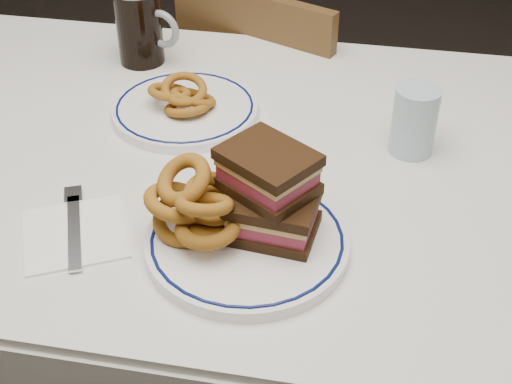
% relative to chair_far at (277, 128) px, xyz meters
% --- Properties ---
extents(dining_table, '(1.27, 0.87, 0.75)m').
position_rel_chair_far_xyz_m(dining_table, '(-0.08, -0.54, 0.19)').
color(dining_table, silver).
rests_on(dining_table, floor).
extents(chair_far, '(0.51, 0.51, 0.84)m').
position_rel_chair_far_xyz_m(chair_far, '(0.00, 0.00, 0.00)').
color(chair_far, '#4A3017').
rests_on(chair_far, floor).
extents(main_plate, '(0.28, 0.28, 0.02)m').
position_rel_chair_far_xyz_m(main_plate, '(0.08, -0.76, 0.30)').
color(main_plate, white).
rests_on(main_plate, dining_table).
extents(reuben_sandwich, '(0.15, 0.14, 0.12)m').
position_rel_chair_far_xyz_m(reuben_sandwich, '(0.10, -0.73, 0.37)').
color(reuben_sandwich, black).
rests_on(reuben_sandwich, main_plate).
extents(onion_rings_main, '(0.14, 0.12, 0.13)m').
position_rel_chair_far_xyz_m(onion_rings_main, '(0.01, -0.76, 0.35)').
color(onion_rings_main, brown).
rests_on(onion_rings_main, main_plate).
extents(ketchup_ramekin, '(0.05, 0.05, 0.03)m').
position_rel_chair_far_xyz_m(ketchup_ramekin, '(0.06, -0.67, 0.33)').
color(ketchup_ramekin, white).
rests_on(ketchup_ramekin, main_plate).
extents(beer_mug, '(0.13, 0.09, 0.15)m').
position_rel_chair_far_xyz_m(beer_mug, '(-0.23, -0.26, 0.37)').
color(beer_mug, black).
rests_on(beer_mug, dining_table).
extents(water_glass, '(0.07, 0.07, 0.11)m').
position_rel_chair_far_xyz_m(water_glass, '(0.29, -0.48, 0.35)').
color(water_glass, '#A5C5D5').
rests_on(water_glass, dining_table).
extents(far_plate, '(0.25, 0.25, 0.02)m').
position_rel_chair_far_xyz_m(far_plate, '(-0.09, -0.44, 0.30)').
color(far_plate, white).
rests_on(far_plate, dining_table).
extents(onion_rings_far, '(0.12, 0.10, 0.07)m').
position_rel_chair_far_xyz_m(onion_rings_far, '(-0.09, -0.44, 0.33)').
color(onion_rings_far, brown).
rests_on(onion_rings_far, far_plate).
extents(napkin_fork, '(0.19, 0.19, 0.01)m').
position_rel_chair_far_xyz_m(napkin_fork, '(-0.16, -0.77, 0.30)').
color(napkin_fork, white).
rests_on(napkin_fork, dining_table).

